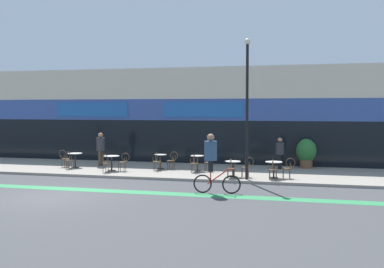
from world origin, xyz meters
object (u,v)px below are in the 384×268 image
at_px(cafe_chair_0_side, 64,157).
at_px(cafe_chair_1_near, 106,162).
at_px(bistro_table_4, 233,166).
at_px(pedestrian_far_end, 280,150).
at_px(pedestrian_near_end, 101,146).
at_px(cafe_chair_4_side, 247,166).
at_px(cafe_chair_5_near, 273,168).
at_px(cafe_chair_4_near, 231,167).
at_px(bistro_table_2, 161,159).
at_px(cafe_chair_1_side, 124,161).
at_px(cyclist_0, 212,158).
at_px(cafe_chair_2_side, 172,159).
at_px(cafe_chair_3_side, 210,161).
at_px(bistro_table_0, 75,157).
at_px(cafe_chair_2_near, 157,160).
at_px(bistro_table_3, 197,160).
at_px(lamp_post, 247,100).
at_px(cafe_chair_0_near, 69,159).
at_px(planter_pot, 306,152).
at_px(cafe_chair_3_near, 194,162).
at_px(cafe_chair_5_side, 288,167).
at_px(bistro_table_5, 274,166).
at_px(bistro_table_1, 112,160).

relative_size(cafe_chair_0_side, cafe_chair_1_near, 1.00).
distance_m(bistro_table_4, pedestrian_far_end, 3.75).
xyz_separation_m(pedestrian_near_end, pedestrian_far_end, (9.34, 1.08, -0.11)).
height_order(cafe_chair_4_side, cafe_chair_5_near, same).
bearing_deg(pedestrian_near_end, cafe_chair_4_near, 175.76).
relative_size(bistro_table_2, cafe_chair_4_near, 0.82).
bearing_deg(cafe_chair_1_side, cyclist_0, 136.73).
bearing_deg(cafe_chair_2_side, cafe_chair_5_near, 161.95).
bearing_deg(cyclist_0, cafe_chair_3_side, 98.00).
distance_m(bistro_table_0, cafe_chair_2_near, 4.51).
bearing_deg(cafe_chair_0_side, bistro_table_3, -2.44).
bearing_deg(lamp_post, cafe_chair_0_near, 172.65).
height_order(planter_pot, cyclist_0, cyclist_0).
bearing_deg(cafe_chair_3_near, bistro_table_3, -2.98).
height_order(cafe_chair_3_near, cafe_chair_5_side, same).
bearing_deg(cafe_chair_4_near, bistro_table_2, 54.17).
relative_size(bistro_table_4, cafe_chair_0_near, 0.78).
relative_size(bistro_table_2, cafe_chair_0_side, 0.82).
relative_size(cafe_chair_1_side, cafe_chair_4_near, 1.00).
distance_m(cafe_chair_2_near, cafe_chair_3_side, 2.62).
height_order(bistro_table_4, cafe_chair_0_side, cafe_chair_0_side).
bearing_deg(planter_pot, cafe_chair_5_near, -107.87).
bearing_deg(pedestrian_far_end, cafe_chair_3_side, -136.55).
xyz_separation_m(cafe_chair_1_near, pedestrian_far_end, (8.01, 3.31, 0.43)).
bearing_deg(cafe_chair_1_side, cafe_chair_4_side, 169.35).
bearing_deg(cyclist_0, cafe_chair_2_near, 124.28).
xyz_separation_m(cafe_chair_4_near, lamp_post, (0.67, 0.07, 2.92)).
height_order(bistro_table_4, bistro_table_5, bistro_table_5).
xyz_separation_m(bistro_table_0, bistro_table_4, (8.47, -1.25, -0.03)).
xyz_separation_m(cafe_chair_3_side, cafe_chair_4_side, (1.99, -1.46, 0.00)).
bearing_deg(cafe_chair_1_near, bistro_table_3, -64.41).
bearing_deg(cafe_chair_2_near, bistro_table_2, -6.30).
bearing_deg(bistro_table_1, cafe_chair_2_side, 24.05).
height_order(cafe_chair_4_side, lamp_post, lamp_post).
distance_m(bistro_table_5, cafe_chair_5_near, 0.63).
xyz_separation_m(cafe_chair_0_side, cafe_chair_4_side, (9.72, -1.24, 0.00)).
bearing_deg(cafe_chair_3_side, cafe_chair_4_near, 125.40).
height_order(bistro_table_4, cafe_chair_5_side, cafe_chair_5_side).
bearing_deg(cafe_chair_4_near, bistro_table_1, 74.41).
height_order(pedestrian_near_end, pedestrian_far_end, pedestrian_near_end).
height_order(bistro_table_0, cafe_chair_2_near, cafe_chair_2_near).
bearing_deg(bistro_table_2, bistro_table_3, -8.07).
bearing_deg(pedestrian_far_end, bistro_table_1, -145.88).
distance_m(bistro_table_3, cafe_chair_0_near, 6.52).
relative_size(cafe_chair_2_side, cafe_chair_4_side, 1.00).
bearing_deg(bistro_table_3, cafe_chair_4_near, -46.38).
bearing_deg(cafe_chair_0_near, cafe_chair_0_side, 39.01).
bearing_deg(cafe_chair_5_side, pedestrian_near_end, -17.08).
height_order(cafe_chair_3_near, pedestrian_near_end, pedestrian_near_end).
xyz_separation_m(bistro_table_5, cafe_chair_1_side, (-7.26, 0.43, -0.00)).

